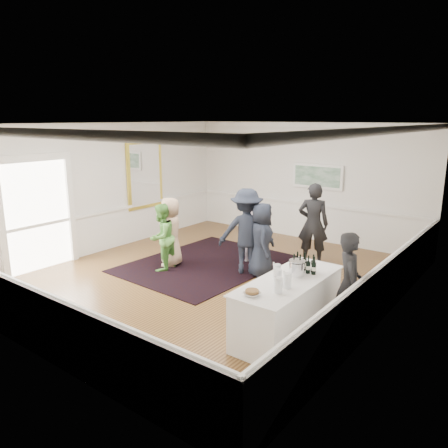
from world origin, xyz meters
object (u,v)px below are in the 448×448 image
Objects in this scene: guest_tan at (171,232)px; ice_bucket at (297,268)px; serving_table at (288,307)px; guest_green at (161,237)px; bartender at (349,285)px; guest_navy at (262,240)px; nut_bowl at (252,293)px; guest_dark_a at (246,231)px; guest_lilac at (251,230)px; guest_dark_b at (313,224)px.

ice_bucket is (3.75, -1.05, 0.23)m from guest_tan.
ice_bucket is (0.00, 0.23, 0.56)m from serving_table.
guest_green is at bearing 165.86° from serving_table.
bartender is 2.84m from guest_navy.
guest_tan reaches higher than nut_bowl.
bartender is 3.16m from guest_dark_a.
guest_green reaches higher than nut_bowl.
guest_green is at bearing -2.43° from guest_dark_a.
guest_green is 2.05m from guest_lilac.
nut_bowl is (3.58, -1.79, 0.19)m from guest_green.
serving_table is 3.97m from guest_tan.
ice_bucket is (1.23, -3.10, 0.07)m from guest_dark_b.
guest_dark_a is (1.65, 0.63, 0.14)m from guest_tan.
serving_table is 9.24× the size of nut_bowl.
guest_dark_b is (1.13, 0.84, 0.14)m from guest_lilac.
guest_lilac is 0.86× the size of guest_dark_a.
nut_bowl reaches higher than serving_table.
guest_dark_a is at bearing 81.38° from guest_tan.
guest_dark_a is 1.67m from guest_dark_b.
guest_tan is 1.06× the size of guest_green.
guest_dark_b is at bearing 104.89° from nut_bowl.
guest_tan is 1.77m from guest_dark_a.
guest_dark_a is 1.17× the size of guest_navy.
guest_lilac is 6.68× the size of nut_bowl.
guest_lilac is at bearing 25.01° from bartender.
ice_bucket is at bearing 79.59° from bartender.
serving_table is 1.19× the size of guest_dark_a.
guest_dark_a is at bearing 57.61° from guest_navy.
serving_table is 0.61m from ice_bucket.
guest_lilac is at bearing 101.59° from guest_tan.
nut_bowl is (-0.11, -0.86, 0.48)m from serving_table.
guest_green is 0.79× the size of guest_dark_b.
guest_tan is at bearing 18.66° from guest_dark_b.
serving_table is 1.49× the size of guest_green.
guest_dark_b is at bearing -112.01° from guest_lilac.
ice_bucket is (2.10, -1.68, 0.08)m from guest_dark_a.
ice_bucket is (3.70, -0.70, 0.27)m from guest_green.
guest_green is at bearing 80.09° from guest_navy.
serving_table is 1.38× the size of guest_lilac.
guest_dark_b is 1.49m from guest_navy.
guest_dark_a reaches higher than ice_bucket.
guest_navy is 6.62× the size of nut_bowl.
guest_dark_a is at bearing 110.94° from guest_green.
guest_tan is 0.85× the size of guest_dark_a.
guest_lilac is (-3.11, 1.95, -0.02)m from bartender.
bartender is 3.42m from guest_dark_b.
bartender reaches higher than nut_bowl.
guest_navy is 6.13× the size of ice_bucket.
guest_dark_a reaches higher than serving_table.
guest_dark_b is (2.52, 2.05, 0.16)m from guest_tan.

